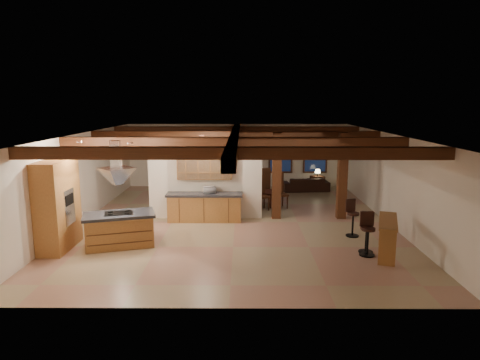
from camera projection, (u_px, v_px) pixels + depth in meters
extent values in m
plane|color=tan|center=(235.00, 222.00, 14.11)|extent=(12.00, 12.00, 0.00)
plane|color=white|center=(237.00, 156.00, 19.74)|extent=(10.00, 0.00, 10.00)
plane|color=white|center=(229.00, 236.00, 7.94)|extent=(10.00, 0.00, 10.00)
plane|color=white|center=(81.00, 178.00, 13.88)|extent=(0.00, 12.00, 12.00)
plane|color=white|center=(389.00, 179.00, 13.81)|extent=(0.00, 12.00, 12.00)
plane|color=#331710|center=(235.00, 134.00, 13.58)|extent=(12.00, 12.00, 0.00)
cube|color=#381E0E|center=(231.00, 153.00, 9.67)|extent=(10.00, 0.25, 0.28)
cube|color=#381E0E|center=(234.00, 142.00, 12.33)|extent=(10.00, 0.25, 0.28)
cube|color=#381E0E|center=(235.00, 135.00, 14.88)|extent=(10.00, 0.25, 0.28)
cube|color=#381E0E|center=(236.00, 130.00, 17.54)|extent=(10.00, 0.25, 0.28)
cube|color=#381E0E|center=(235.00, 138.00, 13.61)|extent=(0.28, 12.00, 0.28)
cube|color=#381E0E|center=(277.00, 176.00, 14.33)|extent=(0.30, 0.30, 2.90)
cube|color=#381E0E|center=(342.00, 176.00, 14.31)|extent=(0.30, 0.30, 2.90)
cube|color=#381E0E|center=(311.00, 142.00, 14.11)|extent=(2.50, 0.28, 0.28)
cube|color=white|center=(205.00, 186.00, 14.40)|extent=(3.80, 0.18, 2.20)
cube|color=#AE7538|center=(58.00, 205.00, 11.36)|extent=(0.64, 1.60, 2.40)
cube|color=silver|center=(69.00, 207.00, 11.37)|extent=(0.06, 0.62, 0.95)
cube|color=black|center=(70.00, 200.00, 11.33)|extent=(0.01, 0.50, 0.28)
cube|color=#AE7538|center=(205.00, 208.00, 14.14)|extent=(2.40, 0.60, 0.86)
cube|color=black|center=(204.00, 194.00, 14.06)|extent=(2.50, 0.66, 0.08)
cube|color=#AE7538|center=(205.00, 165.00, 14.09)|extent=(1.80, 0.34, 0.95)
cube|color=silver|center=(204.00, 166.00, 13.91)|extent=(1.74, 0.02, 0.90)
pyramid|color=silver|center=(117.00, 184.00, 11.45)|extent=(1.10, 1.10, 0.45)
cube|color=silver|center=(116.00, 154.00, 11.31)|extent=(0.26, 0.22, 0.73)
cube|color=#381E0E|center=(281.00, 155.00, 19.66)|extent=(1.10, 0.05, 1.70)
cube|color=black|center=(281.00, 155.00, 19.63)|extent=(0.95, 0.02, 1.55)
cube|color=#381E0E|center=(315.00, 155.00, 19.65)|extent=(1.10, 0.05, 1.70)
cube|color=black|center=(315.00, 155.00, 19.62)|extent=(0.95, 0.02, 1.55)
cube|color=#381E0E|center=(205.00, 150.00, 19.65)|extent=(0.65, 0.04, 0.85)
cube|color=#29602D|center=(205.00, 150.00, 19.62)|extent=(0.55, 0.01, 0.75)
cylinder|color=silver|center=(130.00, 143.00, 10.85)|extent=(0.16, 0.16, 0.03)
cylinder|color=silver|center=(202.00, 136.00, 13.10)|extent=(0.16, 0.16, 0.03)
cylinder|color=silver|center=(80.00, 142.00, 11.15)|extent=(0.16, 0.16, 0.03)
cube|color=#AE7538|center=(120.00, 231.00, 11.69)|extent=(1.94, 1.35, 0.84)
cube|color=black|center=(119.00, 215.00, 11.61)|extent=(2.09, 1.50, 0.08)
cube|color=black|center=(119.00, 213.00, 11.60)|extent=(0.85, 0.68, 0.02)
imported|color=#38160E|center=(253.00, 198.00, 16.31)|extent=(1.79, 1.25, 0.57)
imported|color=black|center=(306.00, 184.00, 18.95)|extent=(2.10, 1.01, 0.59)
imported|color=silver|center=(210.00, 190.00, 14.03)|extent=(0.43, 0.34, 0.21)
cube|color=#AE7538|center=(388.00, 221.00, 10.93)|extent=(0.97, 1.81, 0.05)
cube|color=#AE7538|center=(387.00, 248.00, 10.27)|extent=(0.40, 0.21, 0.88)
cube|color=#AE7538|center=(387.00, 230.00, 11.75)|extent=(0.40, 0.21, 0.88)
cube|color=#381E0E|center=(317.00, 183.00, 19.19)|extent=(0.65, 0.65, 0.62)
cylinder|color=black|center=(318.00, 174.00, 19.12)|extent=(0.06, 0.06, 0.15)
cone|color=#FFE399|center=(318.00, 171.00, 19.09)|extent=(0.26, 0.26, 0.17)
cylinder|color=black|center=(367.00, 228.00, 11.14)|extent=(0.33, 0.33, 0.06)
cube|color=black|center=(368.00, 218.00, 11.24)|extent=(0.31, 0.16, 0.37)
cylinder|color=black|center=(366.00, 240.00, 11.20)|extent=(0.06, 0.06, 0.65)
cylinder|color=black|center=(365.00, 252.00, 11.25)|extent=(0.37, 0.37, 0.03)
cylinder|color=black|center=(368.00, 229.00, 10.89)|extent=(0.35, 0.35, 0.07)
cube|color=black|center=(367.00, 219.00, 11.01)|extent=(0.34, 0.05, 0.39)
cylinder|color=black|center=(367.00, 242.00, 10.95)|extent=(0.06, 0.06, 0.69)
cylinder|color=black|center=(367.00, 255.00, 11.01)|extent=(0.39, 0.39, 0.03)
cylinder|color=black|center=(353.00, 214.00, 12.47)|extent=(0.34, 0.34, 0.07)
cube|color=black|center=(350.00, 205.00, 12.58)|extent=(0.32, 0.14, 0.38)
cylinder|color=black|center=(353.00, 225.00, 12.53)|extent=(0.06, 0.06, 0.66)
cylinder|color=black|center=(352.00, 236.00, 12.59)|extent=(0.38, 0.38, 0.03)
cube|color=#381E0E|center=(243.00, 198.00, 15.28)|extent=(0.61, 0.61, 0.07)
cube|color=#381E0E|center=(240.00, 186.00, 15.42)|extent=(0.45, 0.23, 0.83)
cylinder|color=#381E0E|center=(240.00, 207.00, 15.09)|extent=(0.06, 0.06, 0.46)
cylinder|color=#381E0E|center=(249.00, 206.00, 15.23)|extent=(0.06, 0.06, 0.46)
cylinder|color=#381E0E|center=(236.00, 205.00, 15.43)|extent=(0.06, 0.06, 0.46)
cylinder|color=#381E0E|center=(245.00, 204.00, 15.57)|extent=(0.06, 0.06, 0.46)
cube|color=#381E0E|center=(227.00, 190.00, 16.68)|extent=(0.61, 0.61, 0.07)
cube|color=#381E0E|center=(229.00, 181.00, 16.40)|extent=(0.45, 0.23, 0.83)
cylinder|color=#381E0E|center=(230.00, 196.00, 16.97)|extent=(0.06, 0.06, 0.46)
cylinder|color=#381E0E|center=(221.00, 196.00, 16.83)|extent=(0.06, 0.06, 0.46)
cylinder|color=#381E0E|center=(233.00, 197.00, 16.63)|extent=(0.06, 0.06, 0.46)
cylinder|color=#381E0E|center=(224.00, 198.00, 16.49)|extent=(0.06, 0.06, 0.46)
cube|color=#381E0E|center=(262.00, 197.00, 15.58)|extent=(0.61, 0.61, 0.07)
cube|color=#381E0E|center=(259.00, 185.00, 15.71)|extent=(0.45, 0.23, 0.83)
cylinder|color=#381E0E|center=(259.00, 205.00, 15.39)|extent=(0.06, 0.06, 0.46)
cylinder|color=#381E0E|center=(269.00, 204.00, 15.53)|extent=(0.06, 0.06, 0.46)
cylinder|color=#381E0E|center=(255.00, 203.00, 15.72)|extent=(0.06, 0.06, 0.46)
cylinder|color=#381E0E|center=(264.00, 202.00, 15.87)|extent=(0.06, 0.06, 0.46)
cube|color=#381E0E|center=(245.00, 189.00, 16.97)|extent=(0.61, 0.61, 0.07)
cube|color=#381E0E|center=(247.00, 180.00, 16.69)|extent=(0.45, 0.23, 0.83)
cylinder|color=#381E0E|center=(247.00, 194.00, 17.26)|extent=(0.06, 0.06, 0.46)
cylinder|color=#381E0E|center=(239.00, 195.00, 17.12)|extent=(0.06, 0.06, 0.46)
cylinder|color=#381E0E|center=(251.00, 196.00, 16.92)|extent=(0.06, 0.06, 0.46)
cylinder|color=#381E0E|center=(243.00, 197.00, 16.78)|extent=(0.06, 0.06, 0.46)
cube|color=#381E0E|center=(281.00, 195.00, 15.87)|extent=(0.61, 0.61, 0.07)
cube|color=#381E0E|center=(278.00, 183.00, 16.01)|extent=(0.45, 0.23, 0.83)
cylinder|color=#381E0E|center=(278.00, 203.00, 15.68)|extent=(0.06, 0.06, 0.46)
cylinder|color=#381E0E|center=(287.00, 202.00, 15.82)|extent=(0.06, 0.06, 0.46)
cylinder|color=#381E0E|center=(274.00, 201.00, 16.02)|extent=(0.06, 0.06, 0.46)
cylinder|color=#381E0E|center=(283.00, 200.00, 16.16)|extent=(0.06, 0.06, 0.46)
cube|color=#381E0E|center=(263.00, 187.00, 17.27)|extent=(0.61, 0.61, 0.07)
cube|color=#381E0E|center=(265.00, 178.00, 16.99)|extent=(0.45, 0.23, 0.83)
cylinder|color=#381E0E|center=(265.00, 192.00, 17.56)|extent=(0.06, 0.06, 0.46)
cylinder|color=#381E0E|center=(256.00, 193.00, 17.42)|extent=(0.06, 0.06, 0.46)
cylinder|color=#381E0E|center=(269.00, 194.00, 17.22)|extent=(0.06, 0.06, 0.46)
cylinder|color=#381E0E|center=(260.00, 195.00, 17.08)|extent=(0.06, 0.06, 0.46)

